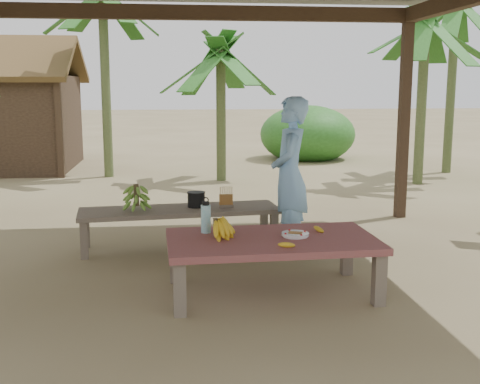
{
  "coord_description": "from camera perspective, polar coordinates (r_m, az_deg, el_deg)",
  "views": [
    {
      "loc": [
        -0.31,
        -5.56,
        1.8
      ],
      "look_at": [
        0.32,
        0.03,
        0.8
      ],
      "focal_mm": 45.0,
      "sensor_mm": 36.0,
      "label": 1
    }
  ],
  "objects": [
    {
      "name": "woman",
      "position": [
        6.55,
        4.74,
        1.65
      ],
      "size": [
        0.53,
        0.69,
        1.68
      ],
      "primitive_type": "imported",
      "rotation": [
        0.0,
        0.0,
        -1.8
      ],
      "color": "#7DB3EC",
      "rests_on": "ground"
    },
    {
      "name": "banana_plant_nw",
      "position": [
        12.23,
        -12.89,
        16.72
      ],
      "size": [
        1.8,
        1.8,
        3.77
      ],
      "color": "#596638",
      "rests_on": "ground"
    },
    {
      "name": "cooking_pot",
      "position": [
        6.76,
        -4.17,
        -0.74
      ],
      "size": [
        0.19,
        0.19,
        0.16
      ],
      "primitive_type": "cylinder",
      "color": "black",
      "rests_on": "bench"
    },
    {
      "name": "banana_plant_n",
      "position": [
        11.4,
        -1.84,
        11.97
      ],
      "size": [
        1.8,
        1.8,
        2.65
      ],
      "color": "#596638",
      "rests_on": "ground"
    },
    {
      "name": "green_banana_stalk",
      "position": [
        6.65,
        -9.8,
        -0.44
      ],
      "size": [
        0.29,
        0.29,
        0.3
      ],
      "primitive_type": null,
      "rotation": [
        0.0,
        0.0,
        0.1
      ],
      "color": "#598C2D",
      "rests_on": "bench"
    },
    {
      "name": "skewer_rack",
      "position": [
        6.72,
        -1.33,
        -0.46
      ],
      "size": [
        0.19,
        0.1,
        0.24
      ],
      "primitive_type": null,
      "rotation": [
        0.0,
        0.0,
        0.1
      ],
      "color": "#A57F47",
      "rests_on": "bench"
    },
    {
      "name": "banana_plant_far",
      "position": [
        13.26,
        19.75,
        15.33
      ],
      "size": [
        1.8,
        1.8,
        3.65
      ],
      "color": "#596638",
      "rests_on": "ground"
    },
    {
      "name": "work_table",
      "position": [
        5.23,
        3.04,
        -5.04
      ],
      "size": [
        1.83,
        1.06,
        0.5
      ],
      "rotation": [
        0.0,
        0.0,
        0.03
      ],
      "color": "brown",
      "rests_on": "ground"
    },
    {
      "name": "banana_plant_ne",
      "position": [
        11.51,
        17.14,
        13.97
      ],
      "size": [
        1.8,
        1.8,
        3.15
      ],
      "color": "#596638",
      "rests_on": "ground"
    },
    {
      "name": "loose_banana_front",
      "position": [
        4.91,
        4.44,
        -5.03
      ],
      "size": [
        0.16,
        0.08,
        0.04
      ],
      "primitive_type": "ellipsoid",
      "rotation": [
        0.0,
        0.0,
        1.82
      ],
      "color": "yellow",
      "rests_on": "work_table"
    },
    {
      "name": "ripe_banana_bunch",
      "position": [
        5.2,
        -2.34,
        -3.33
      ],
      "size": [
        0.35,
        0.31,
        0.19
      ],
      "primitive_type": null,
      "rotation": [
        0.0,
        0.0,
        -0.18
      ],
      "color": "yellow",
      "rests_on": "work_table"
    },
    {
      "name": "loose_banana_side",
      "position": [
        5.47,
        7.48,
        -3.52
      ],
      "size": [
        0.1,
        0.15,
        0.04
      ],
      "primitive_type": "ellipsoid",
      "rotation": [
        0.0,
        0.0,
        0.42
      ],
      "color": "yellow",
      "rests_on": "work_table"
    },
    {
      "name": "ground",
      "position": [
        5.85,
        -3.07,
        -7.85
      ],
      "size": [
        80.0,
        80.0,
        0.0
      ],
      "primitive_type": "plane",
      "color": "brown",
      "rests_on": "ground"
    },
    {
      "name": "water_flask",
      "position": [
        5.37,
        -3.26,
        -2.45
      ],
      "size": [
        0.09,
        0.09,
        0.32
      ],
      "color": "#3BABBB",
      "rests_on": "work_table"
    },
    {
      "name": "bench",
      "position": [
        6.72,
        -5.76,
        -2.02
      ],
      "size": [
        2.25,
        0.81,
        0.45
      ],
      "rotation": [
        0.0,
        0.0,
        0.1
      ],
      "color": "brown",
      "rests_on": "ground"
    },
    {
      "name": "plate",
      "position": [
        5.27,
        5.26,
        -4.03
      ],
      "size": [
        0.24,
        0.24,
        0.04
      ],
      "color": "white",
      "rests_on": "work_table"
    }
  ]
}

